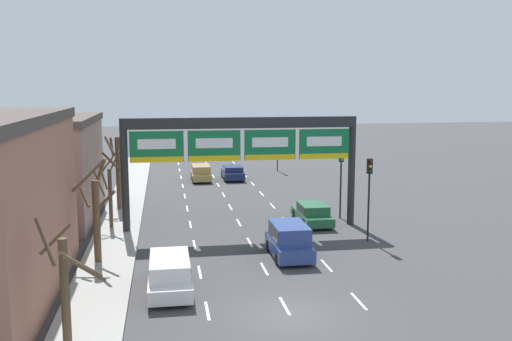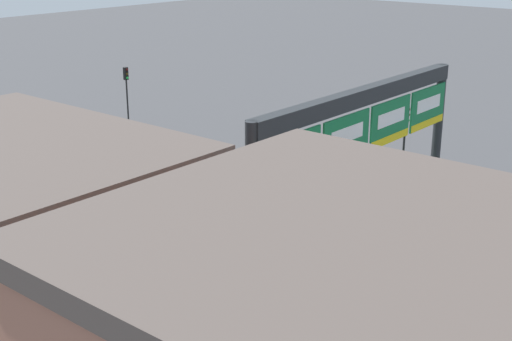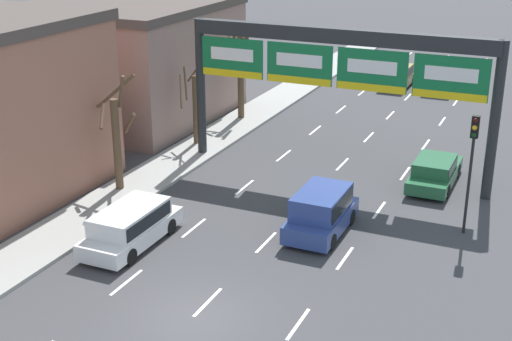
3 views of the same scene
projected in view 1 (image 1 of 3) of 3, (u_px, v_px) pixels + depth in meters
ground_plane at (290, 315)px, 23.32m from camera, size 220.00×220.00×0.00m
sidewalk_left at (88, 327)px, 22.04m from camera, size 2.80×110.00×0.15m
lane_dashes at (244, 232)px, 36.50m from camera, size 6.72×67.00×0.01m
sign_gantry at (242, 141)px, 36.46m from camera, size 15.27×0.70×7.29m
building_far at (14, 169)px, 39.14m from camera, size 10.93×12.14×7.19m
suv_gold at (201, 172)px, 55.73m from camera, size 1.86×4.27×1.54m
car_green at (312, 213)px, 38.64m from camera, size 1.91×4.87×1.38m
suv_white at (170, 272)px, 25.98m from camera, size 1.97×4.87×1.59m
car_navy at (233, 172)px, 56.54m from camera, size 1.97×4.48×1.36m
suv_blue at (289, 239)px, 31.01m from camera, size 1.98×4.24×1.87m
traffic_light_near_gantry at (278, 142)px, 61.60m from camera, size 0.30×0.35×4.38m
traffic_light_mid_block at (369, 183)px, 33.82m from camera, size 0.30×0.35×5.02m
traffic_light_far_end at (341, 169)px, 39.72m from camera, size 0.30×0.35×4.92m
tree_bare_closest at (66, 283)px, 19.70m from camera, size 2.34×2.27×4.72m
tree_bare_second at (118, 168)px, 42.18m from camera, size 1.79×1.79×5.60m
tree_bare_third at (96, 212)px, 29.66m from camera, size 2.34×2.14×5.45m
tree_bare_furthest at (109, 190)px, 36.81m from camera, size 1.77×1.83×5.04m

